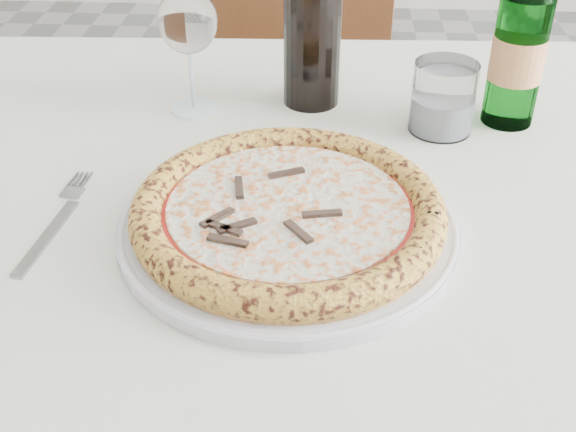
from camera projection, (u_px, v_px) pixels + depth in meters
The scene contains 9 objects.
dining_table at pixel (293, 239), 0.88m from camera, with size 1.55×0.95×0.76m.
chair_far at pixel (288, 79), 1.61m from camera, with size 0.48×0.48×0.93m.
plate at pixel (288, 225), 0.74m from camera, with size 0.35×0.35×0.02m.
pizza at pixel (288, 211), 0.73m from camera, with size 0.32×0.32×0.03m.
fork at pixel (56, 222), 0.76m from camera, with size 0.03×0.19×0.00m.
wine_glass at pixel (188, 23), 0.91m from camera, with size 0.08×0.08×0.17m.
tumbler at pixel (443, 102), 0.91m from camera, with size 0.08×0.08×0.09m.
beer_bottle at pixel (520, 46), 0.90m from camera, with size 0.07×0.07×0.26m.
wine_bottle at pixel (313, 7), 0.93m from camera, with size 0.08×0.08×0.31m.
Camera 1 is at (-0.11, -0.60, 1.19)m, focal length 45.00 mm.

